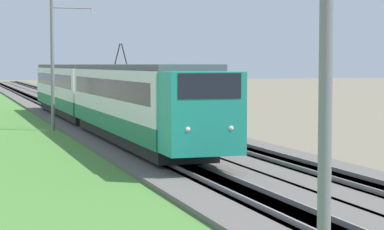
% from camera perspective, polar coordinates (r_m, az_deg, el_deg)
% --- Properties ---
extents(ballast_main, '(240.00, 4.40, 0.30)m').
position_cam_1_polar(ballast_main, '(55.60, -9.03, -0.29)').
color(ballast_main, '#605B56').
rests_on(ballast_main, ground).
extents(ballast_adjacent, '(240.00, 4.40, 0.30)m').
position_cam_1_polar(ballast_adjacent, '(56.37, -4.80, -0.20)').
color(ballast_adjacent, '#605B56').
rests_on(ballast_adjacent, ground).
extents(track_main, '(240.00, 1.57, 0.45)m').
position_cam_1_polar(track_main, '(55.60, -9.03, -0.28)').
color(track_main, '#4C4238').
rests_on(track_main, ground).
extents(track_adjacent, '(240.00, 1.57, 0.45)m').
position_cam_1_polar(track_adjacent, '(56.37, -4.80, -0.19)').
color(track_adjacent, '#4C4238').
rests_on(track_adjacent, ground).
extents(passenger_train, '(42.57, 2.83, 5.22)m').
position_cam_1_polar(passenger_train, '(46.06, -7.31, 1.76)').
color(passenger_train, teal).
rests_on(passenger_train, ground).
extents(catenary_mast_near, '(0.22, 2.56, 8.49)m').
position_cam_1_polar(catenary_mast_near, '(12.00, 10.43, 5.06)').
color(catenary_mast_near, slate).
rests_on(catenary_mast_near, ground).
extents(catenary_mast_mid, '(0.22, 2.56, 8.45)m').
position_cam_1_polar(catenary_mast_mid, '(46.02, -10.52, 4.10)').
color(catenary_mast_mid, slate).
rests_on(catenary_mast_mid, ground).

